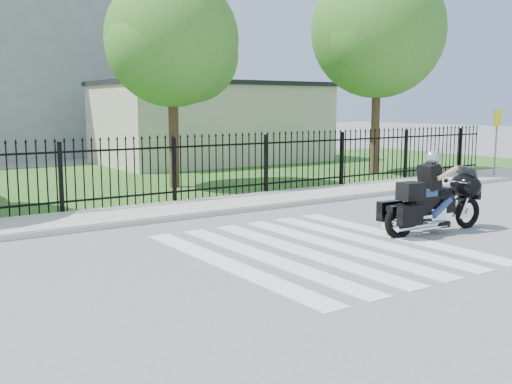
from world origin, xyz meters
TOP-DOWN VIEW (x-y plane):
  - ground at (0.00, 0.00)m, footprint 120.00×120.00m
  - crosswalk at (0.00, 0.00)m, footprint 5.00×5.50m
  - sidewalk at (0.00, 5.00)m, footprint 40.00×2.00m
  - curb at (0.00, 4.00)m, footprint 40.00×0.12m
  - grass_strip at (0.00, 12.00)m, footprint 40.00×12.00m
  - iron_fence at (0.00, 6.00)m, footprint 26.00×0.04m
  - tree_mid at (1.50, 9.00)m, footprint 4.20×4.20m
  - tree_right at (9.50, 8.00)m, footprint 5.00×5.00m
  - building_low at (7.00, 16.00)m, footprint 10.00×6.00m
  - building_low_roof at (7.00, 16.00)m, footprint 10.20×6.20m
  - motorcycle_rider at (2.86, -0.23)m, footprint 2.68×0.97m
  - traffic_sign at (12.25, 4.65)m, footprint 0.52×0.12m

SIDE VIEW (x-z plane):
  - ground at x=0.00m, z-range 0.00..0.00m
  - crosswalk at x=0.00m, z-range 0.00..0.01m
  - grass_strip at x=0.00m, z-range 0.00..0.02m
  - sidewalk at x=0.00m, z-range 0.00..0.12m
  - curb at x=0.00m, z-range 0.00..0.12m
  - motorcycle_rider at x=2.86m, z-range -0.16..1.61m
  - iron_fence at x=0.00m, z-range 0.00..1.80m
  - building_low at x=7.00m, z-range 0.00..3.50m
  - traffic_sign at x=12.25m, z-range 0.63..3.04m
  - building_low_roof at x=7.00m, z-range 3.50..3.70m
  - tree_mid at x=1.50m, z-range 1.28..8.06m
  - tree_right at x=9.50m, z-range 1.44..9.34m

